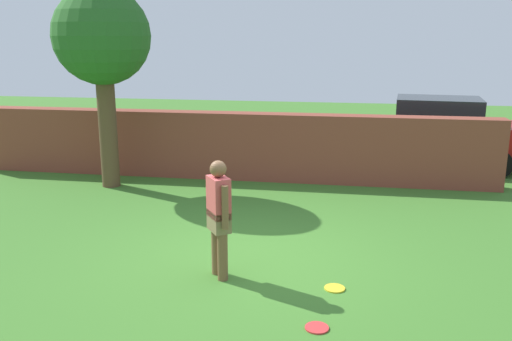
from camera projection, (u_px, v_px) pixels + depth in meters
The scene contains 7 objects.
ground_plane at pixel (250, 259), 8.00m from camera, with size 40.00×40.00×0.00m, color #3D7528.
brick_wall at pixel (222, 145), 12.45m from camera, with size 12.23×0.50×1.52m, color brown.
tree at pixel (102, 40), 11.19m from camera, with size 2.01×2.01×4.20m.
person at pixel (219, 214), 7.20m from camera, with size 0.39×0.46×1.62m.
car at pixel (437, 132), 13.57m from camera, with size 4.35×2.24×1.72m.
frisbee_red at pixel (317, 328), 6.08m from camera, with size 0.27×0.27×0.02m, color red.
frisbee_yellow at pixel (335, 288), 7.04m from camera, with size 0.27×0.27×0.02m, color yellow.
Camera 1 is at (1.35, -7.34, 3.17)m, focal length 38.15 mm.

